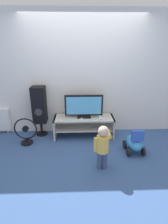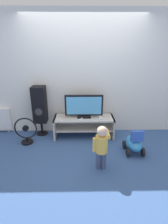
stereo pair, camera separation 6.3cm
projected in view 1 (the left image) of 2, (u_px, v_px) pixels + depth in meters
ground_plane at (84, 141)px, 3.72m from camera, size 16.00×16.00×0.00m
wall_back at (83, 75)px, 3.76m from camera, size 10.00×0.06×2.60m
tv_stand at (84, 124)px, 3.82m from camera, size 1.29×0.46×0.45m
television at (84, 106)px, 3.70m from camera, size 0.81×0.20×0.49m
game_console at (100, 118)px, 3.70m from camera, size 0.05×0.18×0.04m
remote_primary at (61, 120)px, 3.60m from camera, size 0.09×0.13×0.03m
remote_secondary at (81, 119)px, 3.65m from camera, size 0.09×0.13×0.03m
child at (103, 144)px, 2.76m from camera, size 0.29×0.44×0.76m
speaker_tower at (39, 106)px, 3.76m from camera, size 0.28×0.29×1.10m
floor_fan at (26, 132)px, 3.54m from camera, size 0.46×0.24×0.56m
ride_on_toy at (134, 143)px, 3.28m from camera, size 0.32×0.48×0.51m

